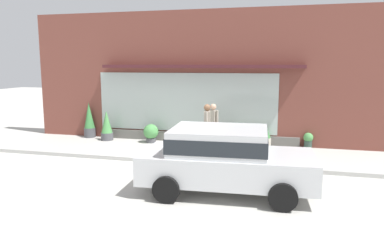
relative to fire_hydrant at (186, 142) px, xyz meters
name	(u,v)px	position (x,y,z in m)	size (l,w,h in m)	color
ground_plane	(178,162)	(0.02, -0.99, -0.43)	(60.00, 60.00, 0.00)	#B2AFA8
curb_strip	(177,161)	(0.02, -1.19, -0.37)	(14.00, 0.24, 0.12)	#B2B2AD
storefront	(201,79)	(0.01, 2.19, 2.04)	(14.00, 0.81, 5.06)	brown
fire_hydrant	(186,142)	(0.00, 0.00, 0.00)	(0.44, 0.41, 0.86)	#4C8C47
pedestrian_with_handbag	(207,125)	(0.67, 0.25, 0.55)	(0.24, 0.64, 1.70)	brown
pedestrian_passerby	(213,122)	(0.71, 1.12, 0.52)	(0.42, 0.36, 1.62)	#232328
parked_car_silver	(224,156)	(1.82, -3.30, 0.44)	(4.13, 2.26, 1.54)	silver
potted_plant_trailing_edge	(308,140)	(4.06, 1.89, -0.12)	(0.34, 0.34, 0.58)	#33473D
potted_plant_window_left	(151,133)	(-1.81, 1.45, -0.04)	(0.58, 0.58, 0.72)	#4C4C51
potted_plant_by_entrance	(266,136)	(2.55, 1.87, -0.03)	(0.41, 0.41, 0.84)	#B7B2A3
potted_plant_corner_tall	(89,120)	(-4.66, 1.82, 0.27)	(0.47, 0.47, 1.47)	#4C4C51
potted_plant_near_hydrant	(107,126)	(-3.68, 1.46, 0.14)	(0.49, 0.49, 1.19)	#4C4C51
potted_plant_window_right	(235,140)	(1.49, 1.46, -0.15)	(0.36, 0.36, 0.55)	#4C4C51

